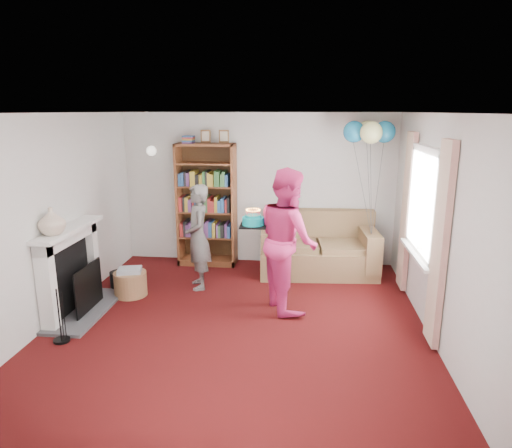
# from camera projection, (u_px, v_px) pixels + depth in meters

# --- Properties ---
(ground) EXTENTS (5.00, 5.00, 0.00)m
(ground) POSITION_uv_depth(u_px,v_px,m) (236.00, 326.00, 5.49)
(ground) COLOR #350908
(ground) RESTS_ON ground
(wall_back) EXTENTS (4.50, 0.02, 2.50)m
(wall_back) POSITION_uv_depth(u_px,v_px,m) (258.00, 189.00, 7.61)
(wall_back) COLOR silver
(wall_back) RESTS_ON ground
(wall_left) EXTENTS (0.02, 5.00, 2.50)m
(wall_left) POSITION_uv_depth(u_px,v_px,m) (48.00, 221.00, 5.42)
(wall_left) COLOR silver
(wall_left) RESTS_ON ground
(wall_right) EXTENTS (0.02, 5.00, 2.50)m
(wall_right) POSITION_uv_depth(u_px,v_px,m) (441.00, 231.00, 4.95)
(wall_right) COLOR silver
(wall_right) RESTS_ON ground
(ceiling) EXTENTS (4.50, 5.00, 0.01)m
(ceiling) POSITION_uv_depth(u_px,v_px,m) (234.00, 112.00, 4.88)
(ceiling) COLOR white
(ceiling) RESTS_ON wall_back
(fireplace) EXTENTS (0.55, 1.80, 1.12)m
(fireplace) POSITION_uv_depth(u_px,v_px,m) (75.00, 274.00, 5.77)
(fireplace) COLOR #3F3F42
(fireplace) RESTS_ON ground
(window_bay) EXTENTS (0.14, 2.02, 2.20)m
(window_bay) POSITION_uv_depth(u_px,v_px,m) (422.00, 222.00, 5.55)
(window_bay) COLOR white
(window_bay) RESTS_ON ground
(wall_sconce) EXTENTS (0.16, 0.23, 0.16)m
(wall_sconce) POSITION_uv_depth(u_px,v_px,m) (151.00, 151.00, 7.50)
(wall_sconce) COLOR gold
(wall_sconce) RESTS_ON ground
(bookcase) EXTENTS (0.95, 0.42, 2.23)m
(bookcase) POSITION_uv_depth(u_px,v_px,m) (207.00, 206.00, 7.56)
(bookcase) COLOR #472B14
(bookcase) RESTS_ON ground
(sofa) EXTENTS (1.81, 0.96, 0.96)m
(sofa) POSITION_uv_depth(u_px,v_px,m) (318.00, 250.00, 7.30)
(sofa) COLOR brown
(sofa) RESTS_ON ground
(wicker_basket) EXTENTS (0.45, 0.45, 0.40)m
(wicker_basket) POSITION_uv_depth(u_px,v_px,m) (130.00, 283.00, 6.37)
(wicker_basket) COLOR olive
(wicker_basket) RESTS_ON ground
(person_striped) EXTENTS (0.53, 0.65, 1.52)m
(person_striped) POSITION_uv_depth(u_px,v_px,m) (198.00, 237.00, 6.54)
(person_striped) COLOR black
(person_striped) RESTS_ON ground
(person_magenta) EXTENTS (0.98, 1.09, 1.84)m
(person_magenta) POSITION_uv_depth(u_px,v_px,m) (288.00, 240.00, 5.83)
(person_magenta) COLOR #D22A6A
(person_magenta) RESTS_ON ground
(birthday_cake) EXTENTS (0.34, 0.34, 0.22)m
(birthday_cake) POSITION_uv_depth(u_px,v_px,m) (253.00, 221.00, 5.85)
(birthday_cake) COLOR black
(birthday_cake) RESTS_ON ground
(balloons) EXTENTS (0.76, 0.76, 1.70)m
(balloons) POSITION_uv_depth(u_px,v_px,m) (369.00, 132.00, 6.70)
(balloons) COLOR #3F3F3F
(balloons) RESTS_ON ground
(mantel_vase) EXTENTS (0.37, 0.37, 0.32)m
(mantel_vase) POSITION_uv_depth(u_px,v_px,m) (52.00, 221.00, 5.26)
(mantel_vase) COLOR beige
(mantel_vase) RESTS_ON fireplace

